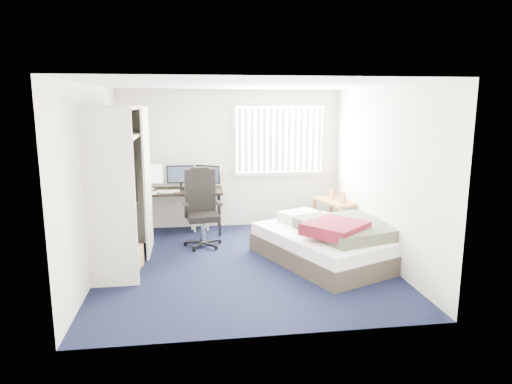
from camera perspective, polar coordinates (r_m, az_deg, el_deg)
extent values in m
plane|color=black|center=(6.63, -1.48, -8.89)|extent=(4.20, 4.20, 0.00)
plane|color=silver|center=(8.38, -3.18, 4.12)|extent=(4.00, 0.00, 4.00)
plane|color=silver|center=(4.27, 1.68, -2.64)|extent=(4.00, 0.00, 4.00)
plane|color=silver|center=(6.40, -19.62, 1.33)|extent=(0.00, 4.20, 4.20)
plane|color=silver|center=(6.83, 15.39, 2.15)|extent=(0.00, 4.20, 4.20)
plane|color=white|center=(6.23, -1.60, 13.26)|extent=(4.20, 4.20, 0.00)
cube|color=white|center=(8.45, 2.93, 6.57)|extent=(1.60, 0.02, 1.20)
cube|color=beige|center=(8.39, 3.02, 10.84)|extent=(1.72, 0.06, 0.06)
cube|color=beige|center=(8.49, 2.93, 2.31)|extent=(1.72, 0.06, 0.06)
cube|color=white|center=(8.39, 3.01, 6.54)|extent=(1.60, 0.04, 1.16)
cube|color=beige|center=(5.79, -17.78, -1.03)|extent=(0.60, 0.04, 2.20)
cube|color=beige|center=(7.54, -15.55, 1.81)|extent=(0.60, 0.04, 2.20)
cube|color=beige|center=(6.56, -17.05, 10.06)|extent=(0.60, 1.80, 0.04)
cube|color=beige|center=(6.58, -16.86, 6.75)|extent=(0.56, 1.74, 0.03)
cylinder|color=silver|center=(6.59, -16.80, 5.71)|extent=(0.03, 1.72, 0.03)
cube|color=#26262B|center=(6.54, -16.71, 1.71)|extent=(0.38, 1.10, 0.90)
cube|color=beige|center=(7.07, -13.43, 1.31)|extent=(0.03, 0.90, 2.20)
cube|color=white|center=(6.13, -17.56, 7.69)|extent=(0.38, 0.30, 0.24)
cube|color=gray|center=(6.62, -16.86, 7.86)|extent=(0.34, 0.28, 0.22)
cube|color=black|center=(8.07, -9.77, 0.08)|extent=(1.57, 0.76, 0.04)
cylinder|color=black|center=(7.93, -14.97, -3.17)|extent=(0.04, 0.04, 0.73)
cylinder|color=black|center=(8.51, -14.41, -2.18)|extent=(0.04, 0.04, 0.73)
cylinder|color=black|center=(7.85, -4.55, -2.96)|extent=(0.04, 0.04, 0.73)
cylinder|color=black|center=(8.43, -4.72, -1.97)|extent=(0.04, 0.04, 0.73)
cube|color=white|center=(8.18, -13.27, 2.23)|extent=(0.50, 0.04, 0.36)
cube|color=white|center=(8.18, -13.27, 2.23)|extent=(0.45, 0.02, 0.31)
cube|color=black|center=(8.14, -9.43, 2.19)|extent=(0.48, 0.04, 0.32)
cube|color=#1E2838|center=(8.14, -9.43, 2.19)|extent=(0.43, 0.02, 0.27)
cube|color=black|center=(8.09, -6.00, 2.23)|extent=(0.48, 0.04, 0.32)
cube|color=#1E2838|center=(8.09, -6.00, 2.23)|extent=(0.43, 0.02, 0.27)
cube|color=white|center=(7.97, -10.93, 0.12)|extent=(0.40, 0.15, 0.02)
cube|color=black|center=(7.95, -8.70, 0.19)|extent=(0.06, 0.10, 0.02)
cylinder|color=silver|center=(7.99, -7.59, 0.76)|extent=(0.08, 0.08, 0.16)
cube|color=white|center=(8.06, -9.77, 0.23)|extent=(0.31, 0.29, 0.00)
cube|color=black|center=(7.41, -6.58, -6.30)|extent=(0.66, 0.66, 0.12)
cylinder|color=silver|center=(7.35, -6.62, -4.78)|extent=(0.06, 0.06, 0.39)
cube|color=black|center=(7.29, -6.66, -3.08)|extent=(0.55, 0.55, 0.10)
cube|color=black|center=(7.43, -7.00, 0.25)|extent=(0.50, 0.16, 0.68)
cube|color=black|center=(7.38, -7.05, 2.48)|extent=(0.31, 0.15, 0.16)
cube|color=black|center=(7.21, -8.76, -1.63)|extent=(0.10, 0.28, 0.04)
cube|color=black|center=(7.29, -4.65, -1.39)|extent=(0.10, 0.28, 0.04)
cube|color=white|center=(8.29, -7.05, -3.05)|extent=(0.38, 0.33, 0.03)
cylinder|color=white|center=(8.21, -7.67, -4.15)|extent=(0.04, 0.04, 0.24)
cylinder|color=white|center=(8.37, -7.98, -3.86)|extent=(0.04, 0.04, 0.24)
cylinder|color=white|center=(8.27, -6.06, -4.00)|extent=(0.04, 0.04, 0.24)
cylinder|color=white|center=(8.43, -6.40, -3.71)|extent=(0.04, 0.04, 0.24)
cube|color=brown|center=(8.02, 9.96, -1.20)|extent=(0.68, 0.96, 0.04)
cube|color=brown|center=(7.67, 10.50, -4.08)|extent=(0.05, 0.05, 0.56)
cube|color=brown|center=(8.31, 7.31, -2.82)|extent=(0.05, 0.05, 0.56)
cube|color=brown|center=(7.88, 12.61, -3.76)|extent=(0.05, 0.05, 0.56)
cube|color=brown|center=(8.50, 9.33, -2.55)|extent=(0.05, 0.05, 0.56)
cube|color=brown|center=(7.84, 10.81, -0.69)|extent=(0.06, 0.14, 0.18)
cube|color=brown|center=(8.10, 9.45, -0.26)|extent=(0.06, 0.14, 0.18)
cube|color=#393029|center=(6.82, 9.09, -7.26)|extent=(2.19, 2.45, 0.26)
cube|color=white|center=(6.76, 9.14, -5.56)|extent=(2.13, 2.40, 0.18)
cube|color=beige|center=(7.27, 5.47, -2.97)|extent=(0.71, 0.60, 0.14)
cube|color=#3B4030|center=(6.63, 11.57, -4.52)|extent=(1.45, 1.53, 0.18)
cube|color=#570F24|center=(6.31, 9.87, -4.49)|extent=(1.03, 1.02, 0.16)
cube|color=#A77D53|center=(6.65, -15.95, -7.85)|extent=(0.47, 0.39, 0.31)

